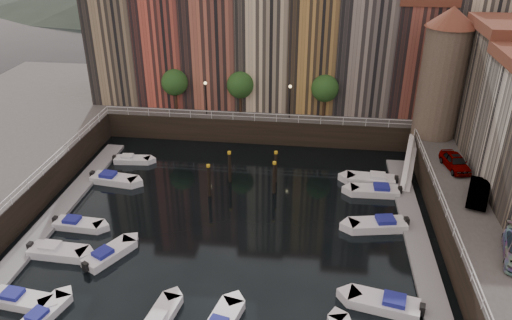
# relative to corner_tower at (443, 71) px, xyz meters

# --- Properties ---
(ground) EXTENTS (200.00, 200.00, 0.00)m
(ground) POSITION_rel_corner_tower_xyz_m (-20.00, -14.50, -10.19)
(ground) COLOR black
(ground) RESTS_ON ground
(quay_far) EXTENTS (80.00, 20.00, 3.00)m
(quay_far) POSITION_rel_corner_tower_xyz_m (-20.00, 11.50, -8.69)
(quay_far) COLOR black
(quay_far) RESTS_ON ground
(dock_left) EXTENTS (2.00, 28.00, 0.35)m
(dock_left) POSITION_rel_corner_tower_xyz_m (-36.20, -15.50, -10.02)
(dock_left) COLOR gray
(dock_left) RESTS_ON ground
(dock_right) EXTENTS (2.00, 28.00, 0.35)m
(dock_right) POSITION_rel_corner_tower_xyz_m (-3.80, -15.50, -10.02)
(dock_right) COLOR gray
(dock_right) RESTS_ON ground
(far_terrace) EXTENTS (48.70, 10.30, 17.50)m
(far_terrace) POSITION_rel_corner_tower_xyz_m (-16.69, 9.00, 0.76)
(far_terrace) COLOR #8E7A5A
(far_terrace) RESTS_ON quay_far
(corner_tower) EXTENTS (5.20, 5.20, 13.80)m
(corner_tower) POSITION_rel_corner_tower_xyz_m (0.00, 0.00, 0.00)
(corner_tower) COLOR #6B5B4C
(corner_tower) RESTS_ON quay_right
(promenade_trees) EXTENTS (21.20, 3.20, 5.20)m
(promenade_trees) POSITION_rel_corner_tower_xyz_m (-21.33, 3.70, -3.61)
(promenade_trees) COLOR black
(promenade_trees) RESTS_ON quay_far
(street_lamps) EXTENTS (10.36, 0.36, 4.18)m
(street_lamps) POSITION_rel_corner_tower_xyz_m (-21.00, 2.70, -4.30)
(street_lamps) COLOR black
(street_lamps) RESTS_ON quay_far
(railings) EXTENTS (36.08, 34.04, 0.52)m
(railings) POSITION_rel_corner_tower_xyz_m (-20.00, -9.62, -6.41)
(railings) COLOR white
(railings) RESTS_ON ground
(gangway) EXTENTS (2.78, 8.32, 3.73)m
(gangway) POSITION_rel_corner_tower_xyz_m (-2.90, -4.50, -8.28)
(gangway) COLOR white
(gangway) RESTS_ON ground
(mooring_pilings) EXTENTS (6.61, 4.05, 3.78)m
(mooring_pilings) POSITION_rel_corner_tower_xyz_m (-19.39, -9.01, -8.54)
(mooring_pilings) COLOR black
(mooring_pilings) RESTS_ON ground
(boat_left_0) EXTENTS (4.76, 2.16, 1.07)m
(boat_left_0) POSITION_rel_corner_tower_xyz_m (-33.33, -27.46, -9.83)
(boat_left_0) COLOR white
(boat_left_0) RESTS_ON ground
(boat_left_1) EXTENTS (4.99, 1.98, 1.14)m
(boat_left_1) POSITION_rel_corner_tower_xyz_m (-33.32, -21.83, -9.81)
(boat_left_1) COLOR white
(boat_left_1) RESTS_ON ground
(boat_left_2) EXTENTS (4.55, 1.86, 1.03)m
(boat_left_2) POSITION_rel_corner_tower_xyz_m (-33.41, -17.84, -9.85)
(boat_left_2) COLOR white
(boat_left_2) RESTS_ON ground
(boat_left_3) EXTENTS (5.10, 2.38, 1.15)m
(boat_left_3) POSITION_rel_corner_tower_xyz_m (-33.34, -9.63, -9.81)
(boat_left_3) COLOR white
(boat_left_3) RESTS_ON ground
(boat_left_4) EXTENTS (4.18, 1.80, 0.95)m
(boat_left_4) POSITION_rel_corner_tower_xyz_m (-33.04, -4.98, -9.88)
(boat_left_4) COLOR white
(boat_left_4) RESTS_ON ground
(boat_right_0) EXTENTS (5.38, 2.91, 1.20)m
(boat_right_0) POSITION_rel_corner_tower_xyz_m (-7.29, -24.65, -9.79)
(boat_right_0) COLOR white
(boat_right_0) RESTS_ON ground
(boat_right_2) EXTENTS (5.38, 2.79, 1.21)m
(boat_right_2) POSITION_rel_corner_tower_xyz_m (-6.85, -14.70, -9.79)
(boat_right_2) COLOR white
(boat_right_2) RESTS_ON ground
(boat_right_3) EXTENTS (5.00, 1.93, 1.14)m
(boat_right_3) POSITION_rel_corner_tower_xyz_m (-6.59, -8.70, -9.81)
(boat_right_3) COLOR white
(boat_right_3) RESTS_ON ground
(boat_right_4) EXTENTS (5.22, 2.19, 1.18)m
(boat_right_4) POSITION_rel_corner_tower_xyz_m (-6.78, -6.41, -9.79)
(boat_right_4) COLOR white
(boat_right_4) RESTS_ON ground
(boat_near_0) EXTENTS (2.56, 4.39, 0.98)m
(boat_near_0) POSITION_rel_corner_tower_xyz_m (-30.95, -28.60, -9.86)
(boat_near_0) COLOR white
(boat_near_0) RESTS_ON ground
(boat_near_1) EXTENTS (2.21, 4.47, 1.00)m
(boat_near_1) POSITION_rel_corner_tower_xyz_m (-22.81, -27.88, -9.86)
(boat_near_1) COLOR white
(boat_near_1) RESTS_ON ground
(car_a) EXTENTS (2.55, 4.57, 1.47)m
(car_a) POSITION_rel_corner_tower_xyz_m (0.52, -8.18, -6.46)
(car_a) COLOR gray
(car_a) RESTS_ON quay_right
(car_b) EXTENTS (2.96, 4.86, 1.51)m
(car_b) POSITION_rel_corner_tower_xyz_m (1.17, -13.82, -6.44)
(car_b) COLOR gray
(car_b) RESTS_ON quay_right
(boat_extra_34) EXTENTS (3.64, 4.71, 1.08)m
(boat_extra_34) POSITION_rel_corner_tower_xyz_m (-29.02, -21.63, -9.83)
(boat_extra_34) COLOR white
(boat_extra_34) RESTS_ON ground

